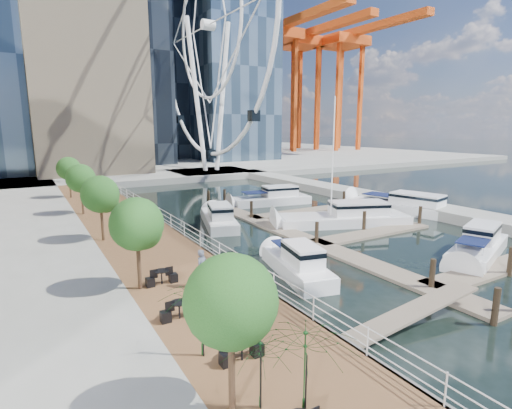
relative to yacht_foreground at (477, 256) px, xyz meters
The scene contains 18 objects.
ground 10.91m from the yacht_foreground, behind, with size 520.00×520.00×0.00m, color black.
boardwalk 24.86m from the yacht_foreground, 143.21° to the left, with size 6.00×60.00×1.00m, color brown.
seawall 22.53m from the yacht_foreground, 138.63° to the left, with size 0.25×60.00×1.00m, color #595954.
land_far 102.47m from the yacht_foreground, 96.11° to the left, with size 200.00×114.00×1.00m, color gray.
breakwater 21.87m from the yacht_foreground, 65.43° to the left, with size 4.00×60.00×1.00m, color gray.
pier 51.98m from the yacht_foreground, 86.59° to the left, with size 14.00×12.00×1.00m, color gray.
railing 22.65m from the yacht_foreground, 138.80° to the left, with size 0.10×60.00×1.05m, color white, non-canonical shape.
floating_docks 10.31m from the yacht_foreground, 106.60° to the left, with size 16.00×34.00×2.60m.
ferris_wheel 58.08m from the yacht_foreground, 86.59° to the left, with size 5.80×45.60×47.80m.
port_cranes 112.93m from the yacht_foreground, 59.29° to the left, with size 40.00×52.00×38.00m.
street_trees 26.62m from the yacht_foreground, 148.10° to the left, with size 2.60×42.60×4.60m.
cafe_tables 21.45m from the yacht_foreground, behind, with size 2.50×13.70×0.74m.
yacht_foreground is the anchor object (origin of this frame).
pedestrian_near 19.80m from the yacht_foreground, behind, with size 0.70×0.46×1.93m, color #444B5B.
pedestrian_mid 23.66m from the yacht_foreground, 141.88° to the left, with size 0.76×0.59×1.57m, color gray.
pedestrian_far 37.62m from the yacht_foreground, 121.15° to the left, with size 0.98×0.41×1.68m, color #30363C.
moored_yachts 11.67m from the yacht_foreground, 97.82° to the left, with size 25.76×34.00×11.50m.
cafe_seating 22.17m from the yacht_foreground, 165.65° to the right, with size 4.38×7.19×2.66m.
Camera 1 is at (-15.90, -14.98, 8.91)m, focal length 28.00 mm.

